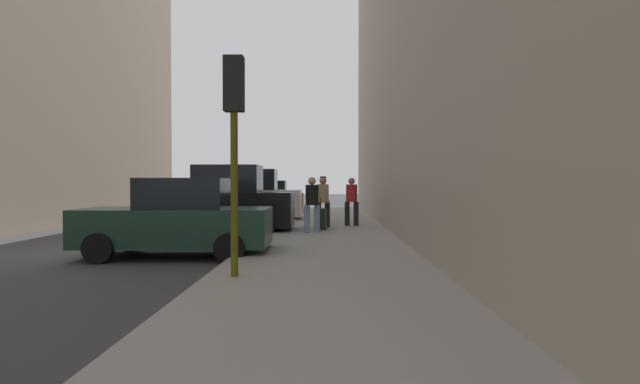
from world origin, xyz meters
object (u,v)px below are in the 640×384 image
pedestrian_in_jeans (312,201)px  pedestrian_with_beanie (323,197)px  fire_hydrant (280,218)px  parked_red_hatchback (266,198)px  parked_dark_green_sedan (178,220)px  parked_white_van (248,198)px  traffic_light (234,117)px  pedestrian_in_tan_coat (323,199)px  parked_black_suv (224,203)px  rolling_suitcase (321,219)px  pedestrian_in_red_jacket (352,199)px

pedestrian_in_jeans → pedestrian_with_beanie: 4.02m
fire_hydrant → pedestrian_in_jeans: bearing=-46.2°
parked_red_hatchback → fire_hydrant: parked_red_hatchback is taller
parked_dark_green_sedan → parked_white_van: size_ratio=0.91×
traffic_light → pedestrian_in_tan_coat: (1.37, 9.01, -1.65)m
parked_black_suv → fire_hydrant: size_ratio=6.54×
parked_white_van → traffic_light: traffic_light is taller
traffic_light → pedestrian_in_tan_coat: traffic_light is taller
traffic_light → pedestrian_with_beanie: bearing=83.1°
traffic_light → pedestrian_in_jeans: traffic_light is taller
parked_red_hatchback → pedestrian_with_beanie: size_ratio=2.38×
traffic_light → pedestrian_with_beanie: traffic_light is taller
parked_white_van → fire_hydrant: (1.80, -4.66, -0.54)m
parked_black_suv → parked_white_van: 5.00m
fire_hydrant → pedestrian_in_jeans: pedestrian_in_jeans is taller
pedestrian_in_jeans → pedestrian_with_beanie: (0.30, 4.01, 0.03)m
pedestrian_in_jeans → pedestrian_with_beanie: bearing=85.7°
parked_red_hatchback → rolling_suitcase: size_ratio=4.07×
fire_hydrant → pedestrian_in_jeans: 1.70m
parked_black_suv → pedestrian_in_red_jacket: bearing=20.6°
parked_black_suv → pedestrian_with_beanie: bearing=45.0°
traffic_light → pedestrian_in_red_jacket: bearing=76.0°
fire_hydrant → rolling_suitcase: (1.35, -0.14, -0.01)m
traffic_light → pedestrian_in_tan_coat: size_ratio=2.11×
parked_white_van → parked_red_hatchback: 6.11m
traffic_light → pedestrian_in_jeans: 7.47m
parked_black_suv → pedestrian_in_tan_coat: bearing=17.1°
parked_red_hatchback → rolling_suitcase: 11.36m
parked_black_suv → parked_red_hatchback: (0.00, 11.11, -0.18)m
parked_dark_green_sedan → rolling_suitcase: size_ratio=4.07×
parked_white_van → pedestrian_in_tan_coat: 5.14m
parked_black_suv → pedestrian_in_jeans: size_ratio=2.69×
fire_hydrant → pedestrian_in_tan_coat: bearing=24.7°
parked_dark_green_sedan → parked_red_hatchback: bearing=90.0°
parked_red_hatchback → parked_black_suv: bearing=-90.0°
parked_black_suv → rolling_suitcase: (3.16, 0.19, -0.54)m
parked_red_hatchback → pedestrian_with_beanie: (3.21, -7.90, 0.29)m
pedestrian_with_beanie → rolling_suitcase: (-0.05, -3.01, -0.65)m
parked_black_suv → pedestrian_with_beanie: parked_black_suv is taller
pedestrian_in_red_jacket → parked_red_hatchback: bearing=114.0°
parked_black_suv → parked_dark_green_sedan: bearing=-90.0°
parked_white_van → parked_red_hatchback: parked_white_van is taller
pedestrian_in_jeans → pedestrian_with_beanie: pedestrian_with_beanie is taller
parked_red_hatchback → fire_hydrant: size_ratio=6.02×
fire_hydrant → pedestrian_with_beanie: size_ratio=0.40×
parked_white_van → rolling_suitcase: size_ratio=4.45×
parked_dark_green_sedan → pedestrian_in_red_jacket: 7.80m
parked_red_hatchback → traffic_light: bearing=-84.5°
parked_red_hatchback → pedestrian_in_red_jacket: (4.24, -9.51, 0.26)m
pedestrian_with_beanie → rolling_suitcase: pedestrian_with_beanie is taller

